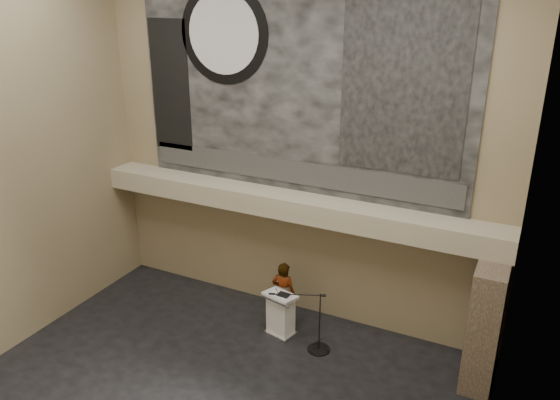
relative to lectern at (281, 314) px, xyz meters
The scene contains 17 objects.
wall_back 3.92m from the lectern, 101.43° to the left, with size 10.00×0.02×8.50m, color #817352.
wall_right 6.59m from the lectern, 29.76° to the right, with size 0.02×8.00×8.50m, color #817352.
soffit 2.57m from the lectern, 106.33° to the left, with size 10.00×0.80×0.50m, color tan.
sprinkler_left 2.94m from the lectern, 155.70° to the left, with size 0.04×0.04×0.06m, color #B2893D.
sprinkler_right 2.81m from the lectern, 27.14° to the left, with size 0.04×0.04×0.06m, color #B2893D.
banner 5.31m from the lectern, 101.69° to the left, with size 8.00×0.05×5.00m, color black.
banner_text_strip 3.34m from the lectern, 102.06° to the left, with size 7.76×0.02×0.55m, color #2F2F2F.
banner_clock_rim 6.60m from the lectern, 149.37° to the left, with size 2.30×2.30×0.02m, color black.
banner_clock_face 6.59m from the lectern, 149.78° to the left, with size 1.84×1.84×0.02m, color silver.
banner_building_print 5.80m from the lectern, 29.70° to the left, with size 2.60×0.02×3.60m, color black.
banner_brick_print 6.20m from the lectern, 161.57° to the left, with size 1.10×0.02×3.20m, color black.
stone_pier 4.48m from the lectern, ahead, with size 0.60×1.40×2.70m, color #47392B.
lectern is the anchor object (origin of this frame).
binder 0.57m from the lectern, 24.80° to the right, with size 0.27×0.21×0.04m, color black.
papers 0.56m from the lectern, 156.36° to the right, with size 0.20×0.27×0.01m, color white.
speaker_person 0.55m from the lectern, 107.76° to the left, with size 0.60×0.39×1.64m, color silver.
mic_stand 1.08m from the lectern, ahead, with size 1.30×0.71×1.46m.
Camera 1 is at (5.10, -7.07, 7.63)m, focal length 35.00 mm.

